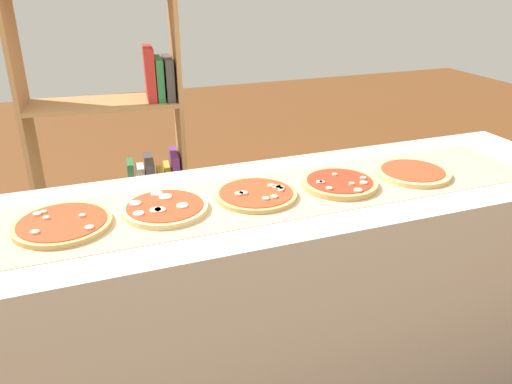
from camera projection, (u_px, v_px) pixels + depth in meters
counter at (256, 305)px, 1.96m from camera, size 2.67×0.69×0.92m
parchment_paper at (256, 197)px, 1.78m from camera, size 2.15×0.42×0.00m
pizza_mushroom_0 at (62, 224)px, 1.56m from camera, size 0.30×0.30×0.03m
pizza_mozzarella_1 at (165, 208)px, 1.67m from camera, size 0.28×0.28×0.03m
pizza_mushroom_2 at (256, 194)px, 1.78m from camera, size 0.29×0.29×0.02m
pizza_mushroom_3 at (340, 183)px, 1.86m from camera, size 0.28×0.28×0.03m
pizza_plain_4 at (413, 172)px, 1.96m from camera, size 0.29×0.29×0.02m
bookshelf at (130, 169)px, 2.52m from camera, size 0.74×0.36×1.62m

